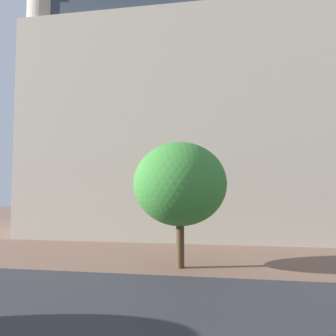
% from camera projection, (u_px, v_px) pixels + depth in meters
% --- Properties ---
extents(ground_plane, '(120.00, 120.00, 0.00)m').
position_uv_depth(ground_plane, '(178.00, 297.00, 11.58)').
color(ground_plane, brown).
extents(street_asphalt_strip, '(120.00, 7.06, 0.00)m').
position_uv_depth(street_asphalt_strip, '(175.00, 303.00, 10.96)').
color(street_asphalt_strip, '#2D2D33').
rests_on(street_asphalt_strip, ground_plane).
extents(landmark_building, '(27.08, 13.86, 34.23)m').
position_uv_depth(landmark_building, '(194.00, 117.00, 30.50)').
color(landmark_building, '#B2A893').
rests_on(landmark_building, ground_plane).
extents(tree_curb_far, '(4.45, 4.45, 5.95)m').
position_uv_depth(tree_curb_far, '(180.00, 184.00, 16.33)').
color(tree_curb_far, '#4C3823').
rests_on(tree_curb_far, ground_plane).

